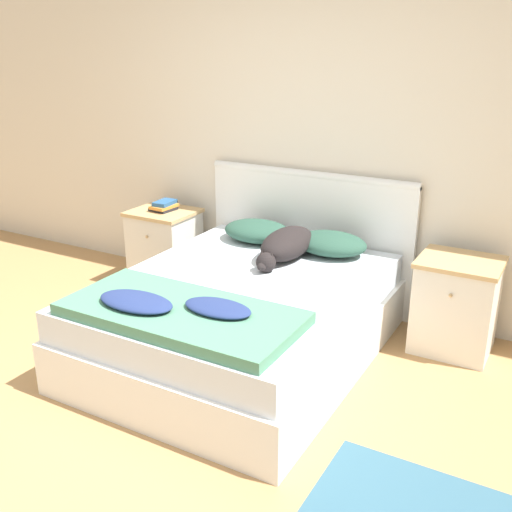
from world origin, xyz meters
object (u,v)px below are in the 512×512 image
at_px(nightstand_left, 165,247).
at_px(pillow_left, 257,231).
at_px(nightstand_right, 456,305).
at_px(pillow_right, 331,243).
at_px(dog, 287,245).
at_px(book_stack, 164,206).
at_px(bed, 241,318).

relative_size(nightstand_left, pillow_left, 1.22).
distance_m(nightstand_right, pillow_left, 1.49).
relative_size(pillow_right, dog, 0.68).
bearing_deg(nightstand_right, pillow_right, -179.48).
bearing_deg(pillow_right, pillow_left, 180.00).
xyz_separation_m(dog, book_stack, (-1.24, 0.25, 0.05)).
xyz_separation_m(bed, book_stack, (-1.17, 0.76, 0.41)).
bearing_deg(book_stack, nightstand_right, -0.38).
height_order(dog, book_stack, dog).
bearing_deg(book_stack, pillow_right, -0.91).
distance_m(pillow_left, dog, 0.43).
xyz_separation_m(bed, dog, (0.07, 0.50, 0.36)).
height_order(bed, pillow_right, pillow_right).
distance_m(pillow_right, dog, 0.32).
height_order(pillow_right, book_stack, book_stack).
xyz_separation_m(bed, pillow_right, (0.29, 0.74, 0.34)).
xyz_separation_m(bed, nightstand_left, (-1.17, 0.74, 0.06)).
relative_size(pillow_left, pillow_right, 1.00).
xyz_separation_m(pillow_right, dog, (-0.23, -0.23, 0.02)).
bearing_deg(book_stack, bed, -32.96).
height_order(nightstand_right, pillow_left, pillow_left).
relative_size(nightstand_right, pillow_left, 1.22).
relative_size(nightstand_right, dog, 0.82).
xyz_separation_m(nightstand_right, book_stack, (-2.34, 0.02, 0.35)).
bearing_deg(bed, book_stack, 147.04).
height_order(bed, book_stack, book_stack).
distance_m(pillow_left, book_stack, 0.88).
bearing_deg(pillow_right, nightstand_right, 0.52).
relative_size(bed, dog, 2.58).
bearing_deg(pillow_right, nightstand_left, 179.69).
bearing_deg(book_stack, pillow_left, -1.52).
xyz_separation_m(pillow_left, book_stack, (-0.88, 0.02, 0.07)).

